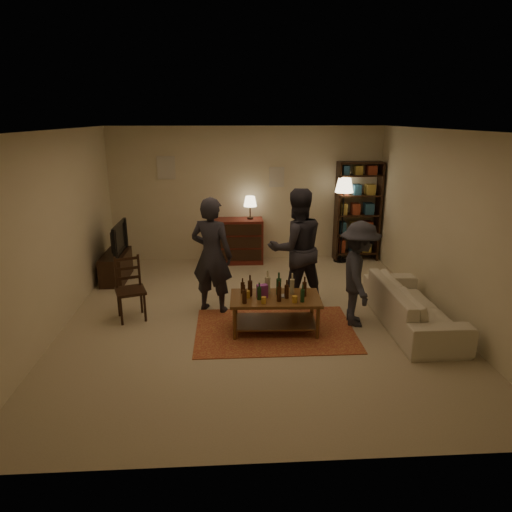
{
  "coord_description": "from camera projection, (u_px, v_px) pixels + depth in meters",
  "views": [
    {
      "loc": [
        -0.38,
        -6.23,
        2.87
      ],
      "look_at": [
        0.01,
        0.1,
        0.93
      ],
      "focal_mm": 32.0,
      "sensor_mm": 36.0,
      "label": 1
    }
  ],
  "objects": [
    {
      "name": "floor",
      "position": [
        256.0,
        317.0,
        6.81
      ],
      "size": [
        6.0,
        6.0,
        0.0
      ],
      "primitive_type": "plane",
      "color": "#C6B793",
      "rests_on": "ground"
    },
    {
      "name": "room_shell",
      "position": [
        214.0,
        172.0,
        9.08
      ],
      "size": [
        6.0,
        6.0,
        6.0
      ],
      "color": "beige",
      "rests_on": "ground"
    },
    {
      "name": "rug",
      "position": [
        275.0,
        330.0,
        6.39
      ],
      "size": [
        2.2,
        1.5,
        0.01
      ],
      "primitive_type": "cube",
      "color": "maroon",
      "rests_on": "ground"
    },
    {
      "name": "coffee_table",
      "position": [
        274.0,
        302.0,
        6.26
      ],
      "size": [
        1.25,
        0.72,
        0.84
      ],
      "rotation": [
        0.0,
        0.0,
        -0.04
      ],
      "color": "brown",
      "rests_on": "ground"
    },
    {
      "name": "dining_chair",
      "position": [
        130.0,
        286.0,
        6.67
      ],
      "size": [
        0.52,
        0.52,
        0.95
      ],
      "rotation": [
        0.0,
        0.0,
        0.33
      ],
      "color": "black",
      "rests_on": "ground"
    },
    {
      "name": "tv_stand",
      "position": [
        116.0,
        260.0,
        8.27
      ],
      "size": [
        0.4,
        1.0,
        1.06
      ],
      "color": "black",
      "rests_on": "ground"
    },
    {
      "name": "dresser",
      "position": [
        238.0,
        240.0,
        9.25
      ],
      "size": [
        1.0,
        0.5,
        1.36
      ],
      "color": "maroon",
      "rests_on": "ground"
    },
    {
      "name": "bookshelf",
      "position": [
        358.0,
        211.0,
        9.29
      ],
      "size": [
        0.9,
        0.34,
        2.02
      ],
      "color": "black",
      "rests_on": "ground"
    },
    {
      "name": "floor_lamp",
      "position": [
        344.0,
        191.0,
        9.02
      ],
      "size": [
        0.36,
        0.36,
        1.71
      ],
      "color": "black",
      "rests_on": "ground"
    },
    {
      "name": "sofa",
      "position": [
        412.0,
        305.0,
        6.47
      ],
      "size": [
        0.81,
        2.08,
        0.61
      ],
      "primitive_type": "imported",
      "rotation": [
        0.0,
        0.0,
        1.57
      ],
      "color": "beige",
      "rests_on": "ground"
    },
    {
      "name": "person_left",
      "position": [
        212.0,
        255.0,
        6.8
      ],
      "size": [
        0.75,
        0.63,
        1.77
      ],
      "primitive_type": "imported",
      "rotation": [
        0.0,
        0.0,
        2.76
      ],
      "color": "#23232A",
      "rests_on": "ground"
    },
    {
      "name": "person_right",
      "position": [
        296.0,
        248.0,
        7.0
      ],
      "size": [
        1.04,
        0.89,
        1.86
      ],
      "primitive_type": "imported",
      "rotation": [
        0.0,
        0.0,
        3.37
      ],
      "color": "#26252D",
      "rests_on": "ground"
    },
    {
      "name": "person_by_sofa",
      "position": [
        359.0,
        274.0,
        6.39
      ],
      "size": [
        0.69,
        1.04,
        1.51
      ],
      "primitive_type": "imported",
      "rotation": [
        0.0,
        0.0,
        1.43
      ],
      "color": "#292A31",
      "rests_on": "ground"
    }
  ]
}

